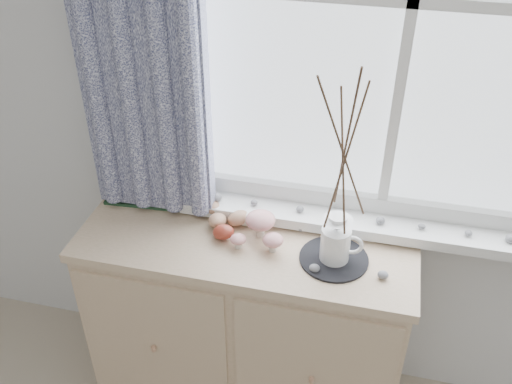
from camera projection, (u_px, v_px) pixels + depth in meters
sideboard at (246, 324)px, 2.24m from camera, size 1.20×0.45×0.85m
botanical_book at (143, 177)px, 2.10m from camera, size 0.40×0.16×0.27m
toadstool_cluster at (261, 227)px, 1.97m from camera, size 0.18×0.16×0.10m
wooden_eggs at (223, 219)px, 2.05m from camera, size 0.17×0.18×0.08m
songbird_figurine at (248, 218)px, 2.06m from camera, size 0.12×0.08×0.06m
crocheted_doily at (334, 259)px, 1.92m from camera, size 0.23×0.23×0.01m
twig_pitcher at (345, 150)px, 1.68m from camera, size 0.29×0.29×0.75m
sideboard_pebbles at (332, 252)px, 1.94m from camera, size 0.34×0.23×0.03m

